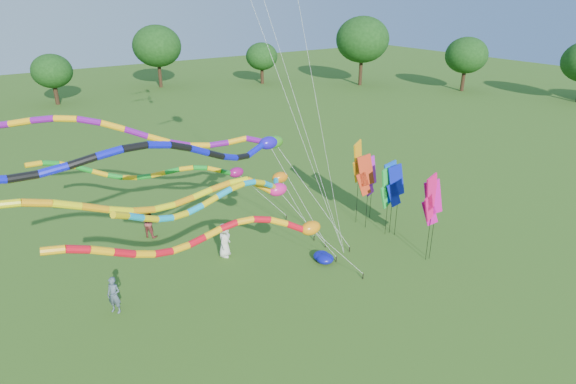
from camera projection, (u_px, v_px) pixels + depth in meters
ground at (360, 314)px, 20.61m from camera, size 160.00×160.00×0.00m
tree_ring at (241, 158)px, 22.70m from camera, size 119.32×112.30×9.69m
tube_kite_red at (231, 235)px, 18.62m from camera, size 12.94×1.31×6.07m
tube_kite_orange at (176, 197)px, 18.40m from camera, size 15.49×1.15×7.52m
tube_kite_purple at (169, 135)px, 20.73m from camera, size 15.20×5.85×8.88m
tube_kite_blue at (183, 154)px, 17.30m from camera, size 15.30×2.97×8.96m
tube_kite_cyan at (238, 191)px, 19.25m from camera, size 11.34×4.81×7.09m
tube_kite_green at (169, 171)px, 25.02m from camera, size 12.73×2.50×6.09m
banner_pole_blue_a at (391, 182)px, 26.19m from camera, size 1.16×0.13×4.41m
banner_pole_red at (365, 175)px, 26.80m from camera, size 1.14×0.40×4.55m
banner_pole_violet at (370, 176)px, 28.15m from camera, size 1.16×0.16×4.01m
banner_pole_magenta_a at (431, 198)px, 23.27m from camera, size 1.16×0.28×4.80m
banner_pole_green at (387, 187)px, 26.12m from camera, size 1.15×0.31×4.19m
banner_pole_blue_b at (395, 186)px, 26.02m from camera, size 1.15×0.35×4.30m
banner_pole_magenta_b at (432, 203)px, 23.62m from camera, size 1.10×0.51×4.44m
banner_pole_orange at (358, 162)px, 27.11m from camera, size 1.10×0.52×5.16m
blue_nylon_heap at (327, 256)px, 24.66m from camera, size 1.62×1.15×0.48m
person_a at (224, 240)px, 24.79m from camera, size 1.06×1.05×1.85m
person_b at (114, 295)px, 20.46m from camera, size 0.71×0.73×1.69m
person_c at (149, 222)px, 26.78m from camera, size 1.09×1.13×1.84m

